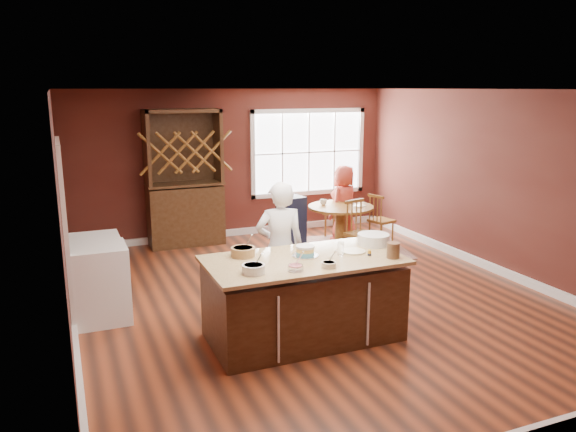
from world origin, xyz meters
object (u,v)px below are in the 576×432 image
Objects in this scene: seated_woman at (344,203)px; washer at (101,284)px; layer_cake at (305,251)px; chair_east at (382,218)px; dining_table at (341,218)px; high_chair at (291,222)px; hutch at (184,178)px; baker at (280,248)px; chair_south at (362,231)px; chair_north at (338,210)px; dryer at (97,269)px; toddler at (292,202)px; kitchen_island at (303,300)px.

washer is (-4.35, -2.11, -0.23)m from seated_woman.
layer_cake reaches higher than chair_east.
dining_table is 1.15× the size of high_chair.
hutch is (-2.69, 0.83, 0.50)m from seated_woman.
chair_south is (1.95, 1.40, -0.32)m from baker.
chair_north is (2.31, 2.94, -0.32)m from baker.
hutch is 2.93m from dryer.
chair_north reaches higher than high_chair.
chair_south is at bearing 11.92° from washer.
seated_woman is at bearing 18.62° from dryer.
toddler is 3.60m from dryer.
kitchen_island is at bearing -44.39° from dryer.
high_chair is 0.41× the size of hutch.
dryer is (-3.26, -1.31, -0.04)m from high_chair.
chair_east is at bearing -130.46° from baker.
hutch is 2.57× the size of washer.
seated_woman is at bearing -17.25° from hutch.
chair_south is at bearing -133.14° from baker.
layer_cake reaches higher than washer.
layer_cake is 0.32× the size of chair_east.
seated_woman reaches higher than dryer.
chair_south is 1.32m from seated_woman.
dining_table is 1.11× the size of chair_south.
hutch is at bearing 151.84° from dining_table.
dining_table is 0.81m from chair_south.
kitchen_island is 2.95m from chair_south.
washer is at bearing -6.23° from chair_north.
chair_north reaches higher than dryer.
dining_table is at bearing -25.02° from toddler.
layer_cake is at bearing -110.57° from toddler.
washer is (-2.06, 0.56, -0.36)m from baker.
baker is 3.64m from chair_east.
toddler reaches higher than kitchen_island.
washer is (-3.31, -2.01, -0.35)m from toddler.
layer_cake is at bearing -84.40° from hutch.
baker reaches higher than chair_south.
seated_woman is at bearing 56.86° from dining_table.
hutch reaches higher than chair_south.
seated_woman is at bearing 5.35° from toddler.
baker is (-1.99, -2.21, 0.29)m from dining_table.
seated_woman is (0.34, 1.26, 0.19)m from chair_south.
baker is 1.19× the size of seated_woman.
chair_north is 1.14× the size of dryer.
baker reaches higher than chair_east.
high_chair is 3.51m from dryer.
baker is at bearing 16.99° from chair_north.
toddler is (0.05, 0.06, 0.33)m from high_chair.
dryer is (-4.01, -0.21, -0.06)m from chair_south.
dryer is at bearing -167.70° from high_chair.
kitchen_island is 1.30× the size of baker.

